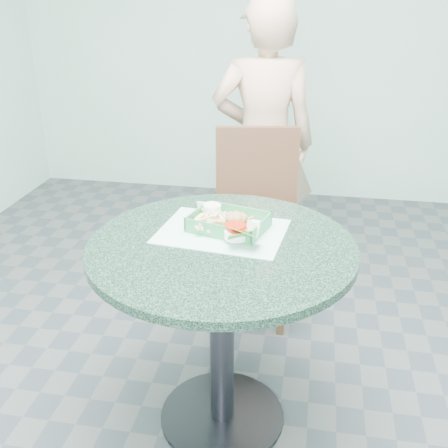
% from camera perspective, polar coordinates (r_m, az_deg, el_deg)
% --- Properties ---
extents(floor, '(4.00, 5.00, 0.02)m').
position_cam_1_polar(floor, '(2.21, -0.21, -20.24)').
color(floor, '#303335').
rests_on(floor, ground).
extents(wall_back, '(4.00, 0.04, 2.80)m').
position_cam_1_polar(wall_back, '(4.05, 6.62, 22.27)').
color(wall_back, silver).
rests_on(wall_back, ground).
extents(cafe_table, '(0.90, 0.90, 0.75)m').
position_cam_1_polar(cafe_table, '(1.84, -0.24, -7.37)').
color(cafe_table, '#2A2930').
rests_on(cafe_table, floor).
extents(dining_chair, '(0.41, 0.41, 0.93)m').
position_cam_1_polar(dining_chair, '(2.61, 3.23, 1.52)').
color(dining_chair, '#3D2419').
rests_on(dining_chair, floor).
extents(diner_person, '(0.62, 0.46, 1.56)m').
position_cam_1_polar(diner_person, '(2.87, 4.33, 8.91)').
color(diner_person, '#D1A58A').
rests_on(diner_person, floor).
extents(placemat, '(0.46, 0.37, 0.00)m').
position_cam_1_polar(placemat, '(1.84, -0.20, -1.35)').
color(placemat, '#A1DFD4').
rests_on(placemat, cafe_table).
extents(food_basket, '(0.26, 0.19, 0.05)m').
position_cam_1_polar(food_basket, '(1.85, 0.50, -0.67)').
color(food_basket, '#2B8148').
rests_on(food_basket, placemat).
extents(crab_sandwich, '(0.11, 0.11, 0.07)m').
position_cam_1_polar(crab_sandwich, '(1.81, 1.57, -0.14)').
color(crab_sandwich, '#DBBE53').
rests_on(crab_sandwich, food_basket).
extents(fries_pile, '(0.15, 0.15, 0.04)m').
position_cam_1_polar(fries_pile, '(1.83, -1.70, -0.22)').
color(fries_pile, beige).
rests_on(fries_pile, food_basket).
extents(sauce_ramekin, '(0.07, 0.07, 0.04)m').
position_cam_1_polar(sauce_ramekin, '(1.88, -1.77, 0.89)').
color(sauce_ramekin, white).
rests_on(sauce_ramekin, food_basket).
extents(garnish_cup, '(0.12, 0.12, 0.05)m').
position_cam_1_polar(garnish_cup, '(1.75, 2.42, -1.35)').
color(garnish_cup, white).
rests_on(garnish_cup, food_basket).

